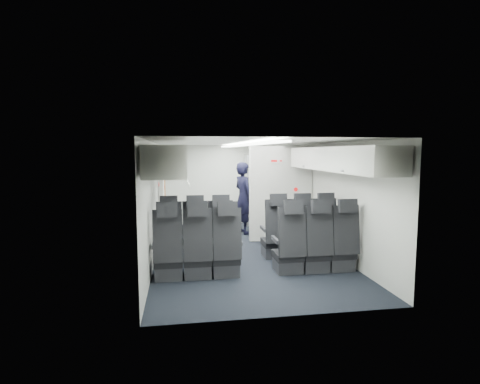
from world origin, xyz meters
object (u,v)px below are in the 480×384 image
object	(u,v)px
seat_row_front	(248,238)
boarding_door	(162,196)
flight_attendant	(244,198)
seat_row_mid	(258,250)
galley_unit	(261,190)
carry_on_bag	(170,163)

from	to	relation	value
seat_row_front	boarding_door	distance (m)	2.71
boarding_door	flight_attendant	distance (m)	1.93
seat_row_mid	flight_attendant	world-z (taller)	flight_attendant
galley_unit	boarding_door	distance (m)	2.84
seat_row_front	seat_row_mid	xyz separation A→B (m)	(0.00, -0.90, 0.00)
galley_unit	flight_attendant	distance (m)	1.25
seat_row_mid	carry_on_bag	world-z (taller)	carry_on_bag
seat_row_front	seat_row_mid	bearing A→B (deg)	-90.00
seat_row_front	galley_unit	world-z (taller)	galley_unit
seat_row_mid	flight_attendant	distance (m)	3.14
seat_row_front	boarding_door	bearing A→B (deg)	128.16
carry_on_bag	seat_row_mid	bearing A→B (deg)	-38.30
boarding_door	flight_attendant	bearing A→B (deg)	3.22
flight_attendant	seat_row_front	bearing A→B (deg)	151.35
flight_attendant	galley_unit	bearing A→B (deg)	-53.00
boarding_door	carry_on_bag	bearing A→B (deg)	-82.60
seat_row_mid	flight_attendant	size ratio (longest dim) A/B	1.92
seat_row_front	seat_row_mid	size ratio (longest dim) A/B	1.00
galley_unit	seat_row_front	bearing A→B (deg)	-106.28
seat_row_mid	boarding_door	world-z (taller)	boarding_door
seat_row_mid	galley_unit	xyz separation A→B (m)	(0.95, 4.15, 0.55)
galley_unit	carry_on_bag	world-z (taller)	galley_unit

